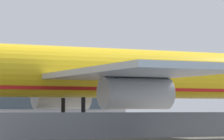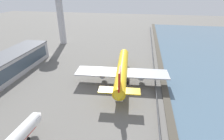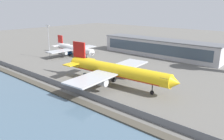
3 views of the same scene
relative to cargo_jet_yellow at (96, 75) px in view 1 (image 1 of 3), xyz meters
name	(u,v)px [view 1 (image 1 of 3)]	position (x,y,z in m)	size (l,w,h in m)	color
ground_plane	(53,135)	(-4.81, -0.65, -6.21)	(500.00, 500.00, 0.00)	#66635E
perimeter_fence	(110,128)	(-4.81, -16.65, -5.02)	(280.00, 0.10, 2.38)	slate
cargo_jet_yellow	(96,75)	(0.00, 0.00, 0.00)	(53.60, 45.82, 16.25)	yellow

